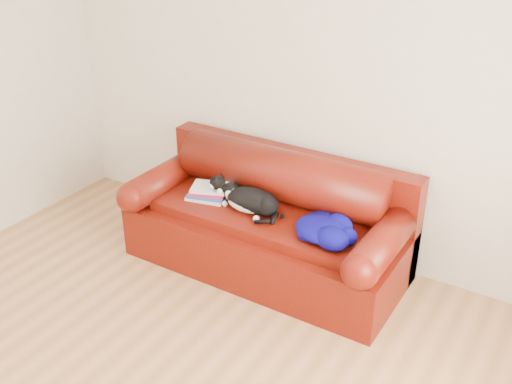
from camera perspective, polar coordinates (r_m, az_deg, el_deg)
room_shell at (r=2.80m, az=-11.70°, el=5.98°), size 4.52×4.02×2.61m
sofa_base at (r=4.59m, az=0.95°, el=-4.57°), size 2.10×0.90×0.50m
sofa_back at (r=4.62m, az=2.53°, el=-0.00°), size 2.10×1.01×0.88m
book_stack at (r=4.62m, az=-4.51°, el=0.02°), size 0.34×0.29×0.10m
cat at (r=4.40m, az=-0.49°, el=-0.84°), size 0.60×0.29×0.22m
blanket at (r=4.12m, az=6.62°, el=-3.48°), size 0.51×0.50×0.15m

